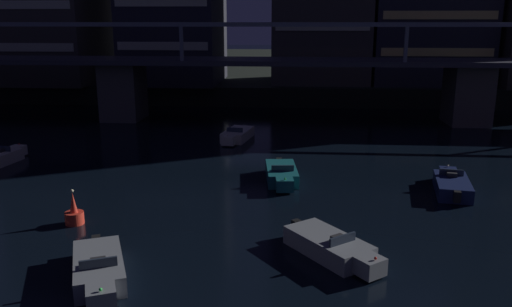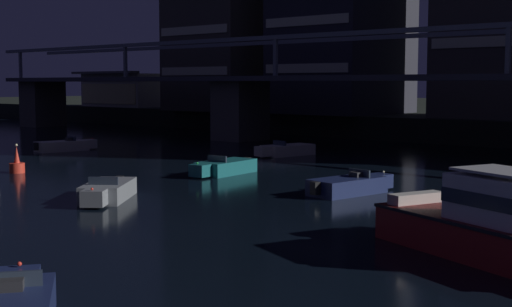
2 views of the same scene
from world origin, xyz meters
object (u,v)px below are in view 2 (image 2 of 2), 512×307
cabin_cruiser_near_left (498,226)px  tower_west_tall (343,1)px  tower_west_low (234,13)px  speedboat_far_right (286,150)px  river_bridge (396,96)px  speedboat_mid_right (64,146)px  speedboat_far_left (350,185)px  waterfront_pavilion (126,90)px  channel_buoy (17,165)px  speedboat_near_right (107,191)px  speedboat_far_center (224,167)px

cabin_cruiser_near_left → tower_west_tall: bearing=129.0°
tower_west_low → speedboat_far_right: size_ratio=4.41×
river_bridge → speedboat_mid_right: (-19.95, -17.12, -3.96)m
river_bridge → speedboat_far_left: river_bridge is taller
river_bridge → waterfront_pavilion: (-48.28, 11.91, 0.06)m
waterfront_pavilion → speedboat_far_right: size_ratio=2.37×
cabin_cruiser_near_left → channel_buoy: cabin_cruiser_near_left is taller
river_bridge → speedboat_near_right: 29.97m
tower_west_tall → speedboat_far_right: bearing=-65.7°
tower_west_tall → speedboat_near_right: tower_west_tall is taller
waterfront_pavilion → cabin_cruiser_near_left: (68.25, -40.70, -3.39)m
tower_west_tall → speedboat_far_left: tower_west_tall is taller
tower_west_low → speedboat_far_left: bearing=-41.1°
tower_west_tall → speedboat_far_center: 38.03m
waterfront_pavilion → speedboat_mid_right: bearing=-45.7°
tower_west_low → speedboat_far_right: (24.61, -21.13, -13.16)m
river_bridge → speedboat_mid_right: river_bridge is taller
speedboat_near_right → speedboat_far_right: bearing=106.5°
cabin_cruiser_near_left → speedboat_far_left: (-10.60, 8.05, -0.64)m
tower_west_low → cabin_cruiser_near_left: bearing=-40.3°
river_bridge → waterfront_pavilion: 49.72m
tower_west_tall → speedboat_mid_right: bearing=-100.6°
cabin_cruiser_near_left → speedboat_far_left: size_ratio=1.77×
channel_buoy → speedboat_mid_right: bearing=134.4°
speedboat_far_left → tower_west_low: bearing=138.9°
cabin_cruiser_near_left → speedboat_mid_right: (-39.93, 11.67, -0.64)m
cabin_cruiser_near_left → speedboat_far_right: cabin_cruiser_near_left is taller
waterfront_pavilion → speedboat_far_left: waterfront_pavilion is taller
river_bridge → speedboat_far_left: 23.11m
tower_west_low → tower_west_tall: size_ratio=0.97×
tower_west_tall → speedboat_mid_right: 33.87m
speedboat_near_right → speedboat_far_center: 10.55m
waterfront_pavilion → cabin_cruiser_near_left: waterfront_pavilion is taller
waterfront_pavilion → speedboat_near_right: size_ratio=2.66×
tower_west_low → cabin_cruiser_near_left: size_ratio=2.49×
speedboat_mid_right → speedboat_far_right: bearing=29.1°
river_bridge → cabin_cruiser_near_left: river_bridge is taller
river_bridge → speedboat_far_right: 10.31m
speedboat_far_left → speedboat_near_right: bearing=-129.9°
waterfront_pavilion → speedboat_far_right: (43.91, -20.37, -4.02)m
speedboat_mid_right → river_bridge: bearing=40.6°
speedboat_far_left → speedboat_far_right: (-13.75, 12.28, 0.00)m
tower_west_low → speedboat_near_right: size_ratio=4.95×
tower_west_tall → speedboat_far_right: 27.52m
waterfront_pavilion → speedboat_far_right: bearing=-24.9°
speedboat_far_right → cabin_cruiser_near_left: bearing=-39.9°
speedboat_far_right → channel_buoy: 19.47m
waterfront_pavilion → speedboat_mid_right: 40.76m
speedboat_far_right → speedboat_far_center: bearing=-70.0°
tower_west_low → waterfront_pavilion: 21.36m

